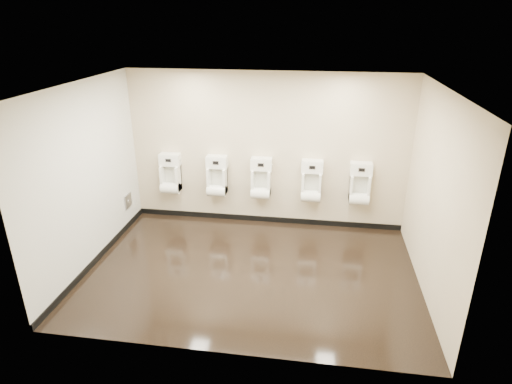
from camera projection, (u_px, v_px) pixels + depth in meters
The scene contains 15 objects.
ground at pixel (251, 271), 6.59m from camera, with size 5.00×3.50×0.00m, color black.
ceiling at pixel (250, 86), 5.51m from camera, with size 5.00×3.50×0.00m, color white.
back_wall at pixel (266, 151), 7.65m from camera, with size 5.00×0.02×2.80m, color beige.
front_wall at pixel (224, 249), 4.45m from camera, with size 5.00×0.02×2.80m, color beige.
left_wall at pixel (86, 178), 6.39m from camera, with size 0.02×3.50×2.80m, color beige.
right_wall at pixel (435, 197), 5.71m from camera, with size 0.02×3.50×2.80m, color beige.
tile_overlay_left at pixel (86, 178), 6.39m from camera, with size 0.01×3.50×2.80m, color silver.
skirting_back at pixel (266, 219), 8.16m from camera, with size 5.00×0.02×0.10m, color black.
skirting_left at pixel (99, 256), 6.91m from camera, with size 0.02×3.50×0.10m, color black.
access_panel at pixel (128, 201), 7.83m from camera, with size 0.04×0.25×0.25m.
urinal_0 at pixel (171, 176), 7.98m from camera, with size 0.39×0.29×0.73m.
urinal_1 at pixel (217, 179), 7.86m from camera, with size 0.39×0.29×0.73m.
urinal_2 at pixel (261, 181), 7.75m from camera, with size 0.39×0.29×0.73m.
urinal_3 at pixel (311, 184), 7.62m from camera, with size 0.39×0.29×0.73m.
urinal_4 at pixel (360, 187), 7.51m from camera, with size 0.39×0.29×0.73m.
Camera 1 is at (0.90, -5.54, 3.66)m, focal length 30.00 mm.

